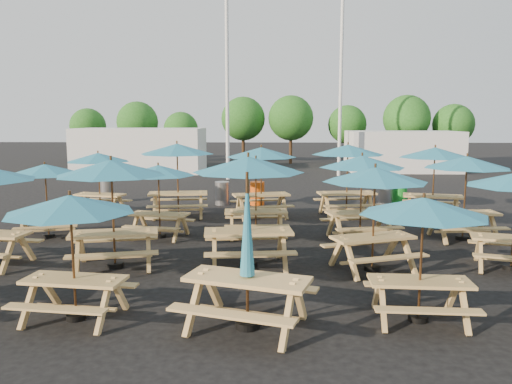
{
  "coord_description": "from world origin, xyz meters",
  "views": [
    {
      "loc": [
        0.51,
        -13.97,
        3.36
      ],
      "look_at": [
        0.0,
        1.5,
        1.1
      ],
      "focal_mm": 35.0,
      "sensor_mm": 36.0,
      "label": 1
    }
  ],
  "objects_px": {
    "waste_bin_1": "(222,193)",
    "picnic_unit_19": "(435,156)",
    "picnic_unit_4": "(70,210)",
    "picnic_unit_14": "(362,166)",
    "waste_bin_0": "(107,191)",
    "picnic_unit_7": "(177,152)",
    "picnic_unit_8": "(247,265)",
    "picnic_unit_6": "(158,174)",
    "picnic_unit_15": "(348,153)",
    "picnic_unit_9": "(248,170)",
    "picnic_unit_18": "(467,166)",
    "picnic_unit_13": "(375,180)",
    "picnic_unit_5": "(111,173)",
    "picnic_unit_11": "(261,156)",
    "picnic_unit_10": "(256,168)",
    "waste_bin_2": "(257,193)",
    "picnic_unit_2": "(45,173)",
    "picnic_unit_12": "(423,212)",
    "picnic_unit_3": "(98,160)",
    "waste_bin_4": "(400,193)"
  },
  "relations": [
    {
      "from": "picnic_unit_10",
      "to": "picnic_unit_5",
      "type": "bearing_deg",
      "value": -139.19
    },
    {
      "from": "picnic_unit_6",
      "to": "picnic_unit_13",
      "type": "bearing_deg",
      "value": -17.51
    },
    {
      "from": "picnic_unit_7",
      "to": "waste_bin_0",
      "type": "xyz_separation_m",
      "value": [
        -3.46,
        2.92,
        -1.78
      ]
    },
    {
      "from": "picnic_unit_19",
      "to": "waste_bin_1",
      "type": "xyz_separation_m",
      "value": [
        -7.42,
        2.64,
        -1.69
      ]
    },
    {
      "from": "picnic_unit_5",
      "to": "picnic_unit_10",
      "type": "distance_m",
      "value": 4.44
    },
    {
      "from": "picnic_unit_7",
      "to": "picnic_unit_8",
      "type": "distance_m",
      "value": 9.76
    },
    {
      "from": "picnic_unit_15",
      "to": "picnic_unit_14",
      "type": "bearing_deg",
      "value": -100.6
    },
    {
      "from": "picnic_unit_6",
      "to": "picnic_unit_7",
      "type": "xyz_separation_m",
      "value": [
        -0.04,
        3.07,
        0.4
      ]
    },
    {
      "from": "picnic_unit_8",
      "to": "picnic_unit_13",
      "type": "height_order",
      "value": "picnic_unit_8"
    },
    {
      "from": "picnic_unit_11",
      "to": "picnic_unit_12",
      "type": "xyz_separation_m",
      "value": [
        2.85,
        -8.91,
        -0.28
      ]
    },
    {
      "from": "picnic_unit_4",
      "to": "picnic_unit_19",
      "type": "xyz_separation_m",
      "value": [
        8.75,
        8.9,
        0.26
      ]
    },
    {
      "from": "picnic_unit_9",
      "to": "picnic_unit_14",
      "type": "distance_m",
      "value": 4.04
    },
    {
      "from": "picnic_unit_13",
      "to": "picnic_unit_18",
      "type": "xyz_separation_m",
      "value": [
        3.12,
        2.99,
        0.03
      ]
    },
    {
      "from": "picnic_unit_19",
      "to": "waste_bin_4",
      "type": "bearing_deg",
      "value": 110.86
    },
    {
      "from": "picnic_unit_19",
      "to": "waste_bin_2",
      "type": "distance_m",
      "value": 6.8
    },
    {
      "from": "waste_bin_1",
      "to": "picnic_unit_5",
      "type": "bearing_deg",
      "value": -100.65
    },
    {
      "from": "picnic_unit_7",
      "to": "waste_bin_1",
      "type": "bearing_deg",
      "value": 55.22
    },
    {
      "from": "picnic_unit_2",
      "to": "picnic_unit_3",
      "type": "bearing_deg",
      "value": 67.2
    },
    {
      "from": "picnic_unit_3",
      "to": "picnic_unit_5",
      "type": "relative_size",
      "value": 0.87
    },
    {
      "from": "picnic_unit_8",
      "to": "picnic_unit_10",
      "type": "bearing_deg",
      "value": 108.11
    },
    {
      "from": "picnic_unit_18",
      "to": "picnic_unit_13",
      "type": "bearing_deg",
      "value": -140.28
    },
    {
      "from": "picnic_unit_19",
      "to": "picnic_unit_10",
      "type": "bearing_deg",
      "value": -141.57
    },
    {
      "from": "picnic_unit_5",
      "to": "waste_bin_0",
      "type": "relative_size",
      "value": 3.24
    },
    {
      "from": "picnic_unit_11",
      "to": "picnic_unit_18",
      "type": "xyz_separation_m",
      "value": [
        5.75,
        -3.08,
        -0.06
      ]
    },
    {
      "from": "picnic_unit_18",
      "to": "waste_bin_4",
      "type": "distance_m",
      "value": 6.05
    },
    {
      "from": "picnic_unit_3",
      "to": "picnic_unit_13",
      "type": "height_order",
      "value": "picnic_unit_13"
    },
    {
      "from": "picnic_unit_10",
      "to": "picnic_unit_19",
      "type": "bearing_deg",
      "value": 20.69
    },
    {
      "from": "picnic_unit_5",
      "to": "picnic_unit_8",
      "type": "bearing_deg",
      "value": -59.05
    },
    {
      "from": "waste_bin_1",
      "to": "picnic_unit_19",
      "type": "bearing_deg",
      "value": -19.57
    },
    {
      "from": "picnic_unit_6",
      "to": "picnic_unit_11",
      "type": "xyz_separation_m",
      "value": [
        2.84,
        3.1,
        0.29
      ]
    },
    {
      "from": "picnic_unit_7",
      "to": "picnic_unit_12",
      "type": "xyz_separation_m",
      "value": [
        5.73,
        -8.87,
        -0.39
      ]
    },
    {
      "from": "picnic_unit_14",
      "to": "picnic_unit_19",
      "type": "bearing_deg",
      "value": 33.52
    },
    {
      "from": "waste_bin_4",
      "to": "picnic_unit_3",
      "type": "bearing_deg",
      "value": -167.57
    },
    {
      "from": "picnic_unit_2",
      "to": "picnic_unit_7",
      "type": "bearing_deg",
      "value": 27.14
    },
    {
      "from": "picnic_unit_13",
      "to": "waste_bin_4",
      "type": "xyz_separation_m",
      "value": [
        2.8,
        8.81,
        -1.59
      ]
    },
    {
      "from": "picnic_unit_5",
      "to": "picnic_unit_6",
      "type": "relative_size",
      "value": 1.22
    },
    {
      "from": "picnic_unit_2",
      "to": "picnic_unit_3",
      "type": "height_order",
      "value": "picnic_unit_3"
    },
    {
      "from": "picnic_unit_4",
      "to": "picnic_unit_8",
      "type": "height_order",
      "value": "picnic_unit_8"
    },
    {
      "from": "picnic_unit_4",
      "to": "picnic_unit_14",
      "type": "relative_size",
      "value": 0.84
    },
    {
      "from": "picnic_unit_4",
      "to": "picnic_unit_18",
      "type": "height_order",
      "value": "picnic_unit_18"
    },
    {
      "from": "picnic_unit_6",
      "to": "picnic_unit_9",
      "type": "bearing_deg",
      "value": -35.13
    },
    {
      "from": "picnic_unit_10",
      "to": "picnic_unit_14",
      "type": "bearing_deg",
      "value": -10.06
    },
    {
      "from": "picnic_unit_11",
      "to": "picnic_unit_2",
      "type": "bearing_deg",
      "value": -167.45
    },
    {
      "from": "picnic_unit_4",
      "to": "waste_bin_0",
      "type": "distance_m",
      "value": 12.48
    },
    {
      "from": "picnic_unit_2",
      "to": "picnic_unit_11",
      "type": "xyz_separation_m",
      "value": [
        6.05,
        3.17,
        0.27
      ]
    },
    {
      "from": "waste_bin_0",
      "to": "waste_bin_1",
      "type": "xyz_separation_m",
      "value": [
        4.73,
        -0.38,
        0.0
      ]
    },
    {
      "from": "picnic_unit_6",
      "to": "picnic_unit_15",
      "type": "xyz_separation_m",
      "value": [
        5.82,
        3.4,
        0.37
      ]
    },
    {
      "from": "picnic_unit_2",
      "to": "waste_bin_4",
      "type": "relative_size",
      "value": 2.87
    },
    {
      "from": "picnic_unit_3",
      "to": "picnic_unit_14",
      "type": "relative_size",
      "value": 0.92
    },
    {
      "from": "waste_bin_2",
      "to": "picnic_unit_10",
      "type": "bearing_deg",
      "value": -88.68
    }
  ]
}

